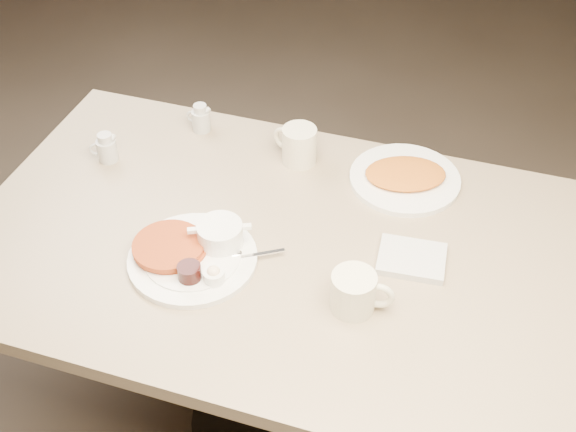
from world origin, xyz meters
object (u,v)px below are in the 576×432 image
(creamer_left, at_px, (107,148))
(coffee_mug_far, at_px, (298,145))
(diner_table, at_px, (286,293))
(creamer_right, at_px, (201,119))
(hash_plate, at_px, (405,177))
(coffee_mug_near, at_px, (355,292))
(main_plate, at_px, (195,251))

(creamer_left, bearing_deg, coffee_mug_far, 17.54)
(coffee_mug_far, relative_size, creamer_left, 1.71)
(diner_table, bearing_deg, creamer_left, 163.61)
(creamer_left, distance_m, creamer_right, 0.27)
(coffee_mug_far, height_order, hash_plate, coffee_mug_far)
(creamer_left, relative_size, creamer_right, 1.00)
(coffee_mug_near, distance_m, creamer_right, 0.75)
(diner_table, xyz_separation_m, main_plate, (-0.18, -0.11, 0.19))
(coffee_mug_near, relative_size, coffee_mug_far, 1.02)
(diner_table, bearing_deg, main_plate, -149.50)
(main_plate, xyz_separation_m, coffee_mug_near, (0.38, -0.03, 0.02))
(coffee_mug_far, relative_size, hash_plate, 0.38)
(coffee_mug_near, xyz_separation_m, coffee_mug_far, (-0.26, 0.45, 0.00))
(creamer_left, xyz_separation_m, hash_plate, (0.76, 0.15, -0.02))
(coffee_mug_far, bearing_deg, creamer_left, -162.46)
(diner_table, bearing_deg, coffee_mug_far, 102.05)
(diner_table, distance_m, creamer_left, 0.60)
(creamer_left, xyz_separation_m, creamer_right, (0.18, 0.20, 0.00))
(coffee_mug_near, relative_size, hash_plate, 0.39)
(diner_table, height_order, creamer_left, creamer_left)
(diner_table, bearing_deg, coffee_mug_near, -34.52)
(hash_plate, bearing_deg, creamer_left, -168.74)
(main_plate, distance_m, coffee_mug_near, 0.38)
(main_plate, relative_size, coffee_mug_far, 2.82)
(creamer_right, bearing_deg, coffee_mug_far, -9.57)
(hash_plate, bearing_deg, coffee_mug_far, -179.86)
(main_plate, bearing_deg, creamer_left, 143.75)
(coffee_mug_near, relative_size, creamer_right, 1.75)
(diner_table, distance_m, creamer_right, 0.55)
(coffee_mug_near, bearing_deg, diner_table, 145.48)
(diner_table, relative_size, coffee_mug_far, 10.93)
(main_plate, relative_size, creamer_right, 4.83)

